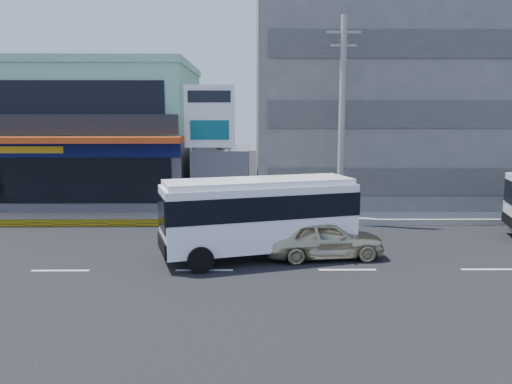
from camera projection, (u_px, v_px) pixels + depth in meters
ground at (204, 270)px, 17.36m from camera, size 120.00×120.00×0.00m
sidewalk at (314, 213)px, 26.78m from camera, size 70.00×5.00×0.30m
shop_building at (94, 138)px, 30.47m from camera, size 12.40×11.70×8.00m
concrete_building at (384, 89)px, 31.22m from camera, size 16.00×12.00×14.00m
gap_structure at (223, 178)px, 28.96m from camera, size 3.00×6.00×3.50m
satellite_dish at (222, 148)px, 27.69m from camera, size 1.50×1.50×0.15m
billboard at (210, 124)px, 25.70m from camera, size 2.60×0.18×6.90m
utility_pole_near at (342, 119)px, 23.95m from camera, size 1.60×0.30×10.00m
minibus at (259, 211)px, 18.60m from camera, size 7.55×4.26×3.01m
sedan at (323, 238)px, 18.77m from camera, size 4.66×2.33×1.52m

